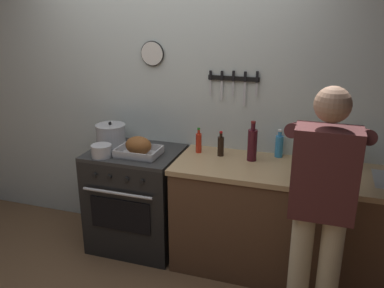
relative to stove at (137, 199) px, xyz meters
name	(u,v)px	position (x,y,z in m)	size (l,w,h in m)	color
wall_back	(173,98)	(0.22, 0.36, 0.85)	(6.00, 0.13, 2.60)	silver
counter_block	(303,223)	(1.43, 0.00, 0.01)	(2.03, 0.65, 0.90)	brown
stove	(137,199)	(0.00, 0.00, 0.00)	(0.76, 0.67, 0.90)	black
person_cook	(322,200)	(1.54, -0.57, 0.50)	(0.51, 0.63, 1.66)	#C6B793
roasting_pan	(138,147)	(0.08, -0.09, 0.52)	(0.35, 0.26, 0.16)	#B7B7BC
stock_pot	(111,135)	(-0.27, 0.09, 0.54)	(0.26, 0.26, 0.21)	#B7B7BC
saucepan	(101,151)	(-0.19, -0.21, 0.50)	(0.17, 0.17, 0.10)	#B7B7BC
cutting_board	(326,177)	(1.56, -0.10, 0.46)	(0.36, 0.24, 0.02)	tan
bottle_soy_sauce	(221,146)	(0.72, 0.12, 0.54)	(0.05, 0.05, 0.21)	black
bottle_olive_oil	(350,153)	(1.72, 0.17, 0.57)	(0.07, 0.07, 0.28)	#385623
bottle_cooking_oil	(301,148)	(1.35, 0.19, 0.57)	(0.07, 0.07, 0.28)	gold
bottle_wine_red	(252,144)	(0.98, 0.10, 0.59)	(0.08, 0.08, 0.32)	#47141E
bottle_hot_sauce	(199,142)	(0.53, 0.14, 0.54)	(0.05, 0.05, 0.21)	red
bottle_dish_soap	(279,146)	(1.18, 0.25, 0.54)	(0.06, 0.06, 0.23)	#338CCC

